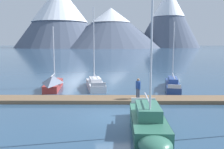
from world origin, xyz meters
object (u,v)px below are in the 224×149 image
sailboat_far_berth (172,84)px  person_on_dock (138,87)px  sailboat_mid_dock_port (95,83)px  sailboat_mid_dock_starboard (149,122)px  sailboat_second_berth (54,82)px

sailboat_far_berth → person_on_dock: (-4.36, -5.48, 0.76)m
sailboat_far_berth → sailboat_mid_dock_port: bearing=175.5°
sailboat_mid_dock_port → sailboat_far_berth: (8.31, -0.66, 0.01)m
sailboat_mid_dock_starboard → sailboat_mid_dock_port: bearing=106.4°
sailboat_second_berth → person_on_dock: bearing=-34.8°
sailboat_second_berth → person_on_dock: (8.35, -5.81, 0.56)m
sailboat_second_berth → sailboat_mid_dock_port: 4.42m
sailboat_mid_dock_port → sailboat_mid_dock_starboard: sailboat_mid_dock_port is taller
sailboat_mid_dock_port → sailboat_far_berth: bearing=-4.5°
sailboat_mid_dock_port → sailboat_mid_dock_starboard: (3.73, -12.64, 0.07)m
sailboat_second_berth → sailboat_mid_dock_port: (4.40, 0.32, -0.21)m
sailboat_far_berth → person_on_dock: 7.04m
sailboat_second_berth → sailboat_far_berth: 12.72m
sailboat_mid_dock_starboard → sailboat_far_berth: (4.59, 11.98, -0.06)m
sailboat_mid_dock_starboard → sailboat_second_berth: bearing=123.4°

